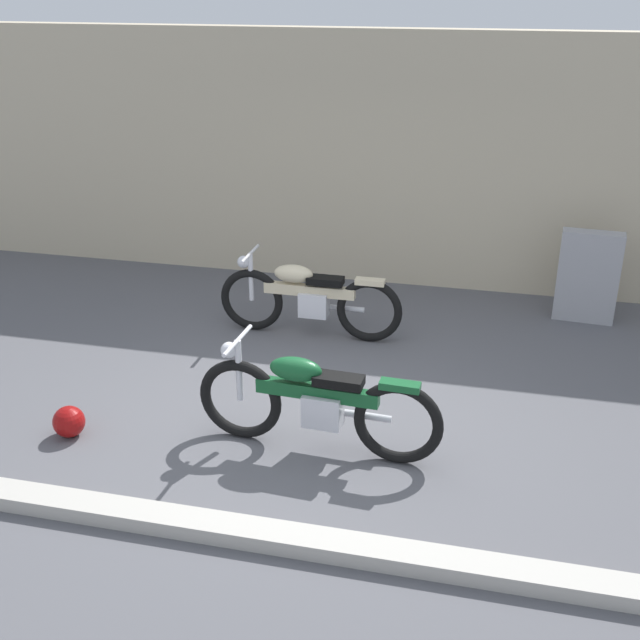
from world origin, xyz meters
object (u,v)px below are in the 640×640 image
Objects in this scene: stone_marker at (588,277)px; helmet at (69,422)px; motorcycle_green at (315,402)px; motorcycle_cream at (308,298)px.

stone_marker reaches higher than helmet.
stone_marker is 5.73m from helmet.
helmet is at bearing 11.03° from motorcycle_green.
motorcycle_green is at bearing 105.62° from motorcycle_cream.
stone_marker is 0.50× the size of motorcycle_green.
stone_marker is at bearing 38.70° from helmet.
helmet is 2.14m from motorcycle_green.
stone_marker is 3.17m from motorcycle_cream.
stone_marker is at bearing -122.50° from motorcycle_green.
stone_marker is at bearing -159.17° from motorcycle_cream.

